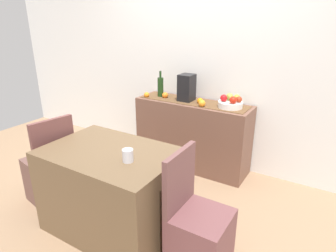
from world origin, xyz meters
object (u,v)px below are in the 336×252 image
(coffee_maker, at_px, (187,88))
(chair_near_window, at_px, (51,176))
(coffee_cup, at_px, (128,155))
(chair_by_corner, at_px, (198,235))
(sideboard_console, at_px, (192,135))
(wine_bottle, at_px, (161,87))
(fruit_bowl, at_px, (230,104))
(dining_table, at_px, (113,190))

(coffee_maker, height_order, chair_near_window, coffee_maker)
(coffee_maker, relative_size, coffee_cup, 3.21)
(coffee_cup, xyz_separation_m, chair_by_corner, (0.57, 0.07, -0.52))
(sideboard_console, bearing_deg, wine_bottle, 180.00)
(fruit_bowl, xyz_separation_m, wine_bottle, (-0.90, 0.00, 0.09))
(fruit_bowl, xyz_separation_m, chair_by_corner, (0.31, -1.37, -0.59))
(dining_table, distance_m, chair_near_window, 0.82)
(dining_table, bearing_deg, coffee_maker, 91.43)
(coffee_cup, xyz_separation_m, chair_near_window, (-1.05, 0.06, -0.52))
(dining_table, xyz_separation_m, chair_by_corner, (0.81, 0.00, -0.10))
(coffee_cup, relative_size, chair_by_corner, 0.11)
(sideboard_console, height_order, fruit_bowl, fruit_bowl)
(sideboard_console, xyz_separation_m, wine_bottle, (-0.45, 0.00, 0.54))
(fruit_bowl, bearing_deg, chair_by_corner, -77.39)
(sideboard_console, relative_size, coffee_cup, 14.07)
(coffee_maker, height_order, coffee_cup, coffee_maker)
(sideboard_console, relative_size, chair_by_corner, 1.52)
(dining_table, distance_m, chair_by_corner, 0.82)
(sideboard_console, bearing_deg, chair_near_window, -122.13)
(coffee_cup, height_order, chair_by_corner, chair_by_corner)
(coffee_maker, bearing_deg, sideboard_console, 0.00)
(coffee_maker, bearing_deg, wine_bottle, 180.00)
(wine_bottle, bearing_deg, coffee_cup, -66.14)
(coffee_cup, bearing_deg, fruit_bowl, 79.77)
(coffee_maker, distance_m, chair_near_window, 1.73)
(coffee_maker, relative_size, dining_table, 0.29)
(sideboard_console, xyz_separation_m, coffee_maker, (-0.09, 0.00, 0.57))
(chair_near_window, distance_m, chair_by_corner, 1.62)
(fruit_bowl, height_order, chair_near_window, chair_near_window)
(chair_near_window, bearing_deg, sideboard_console, 57.87)
(fruit_bowl, distance_m, wine_bottle, 0.90)
(coffee_maker, relative_size, chair_by_corner, 0.35)
(fruit_bowl, bearing_deg, sideboard_console, 180.00)
(sideboard_console, distance_m, dining_table, 1.38)
(wine_bottle, bearing_deg, fruit_bowl, 0.00)
(dining_table, bearing_deg, sideboard_console, 87.69)
(wine_bottle, distance_m, chair_by_corner, 1.95)
(coffee_maker, relative_size, chair_near_window, 0.35)
(dining_table, height_order, chair_by_corner, chair_by_corner)
(coffee_cup, distance_m, chair_by_corner, 0.77)
(sideboard_console, bearing_deg, coffee_maker, 180.00)
(wine_bottle, height_order, dining_table, wine_bottle)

